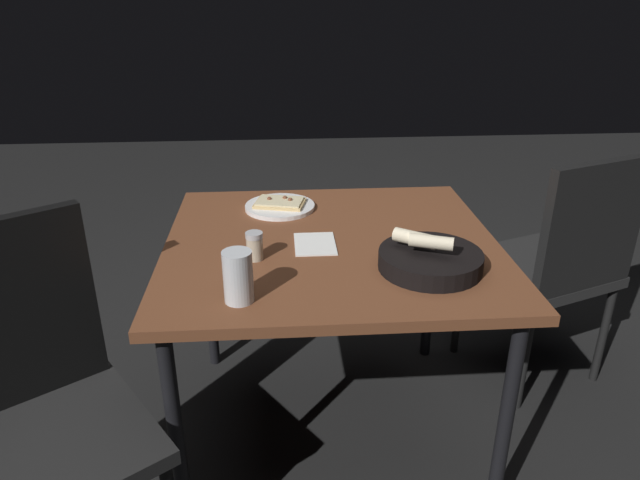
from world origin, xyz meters
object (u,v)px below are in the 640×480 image
object	(u,v)px
dining_table	(331,259)
chair_near	(33,394)
pizza_plate	(280,206)
pepper_shaker	(255,247)
chair_far	(558,258)
bread_basket	(430,259)
beer_glass	(238,279)

from	to	relation	value
dining_table	chair_near	distance (m)	0.87
dining_table	pizza_plate	xyz separation A→B (m)	(0.28, 0.15, 0.07)
pepper_shaker	chair_far	distance (m)	1.13
dining_table	pizza_plate	distance (m)	0.32
chair_far	bread_basket	bearing A→B (deg)	125.63
pepper_shaker	chair_far	size ratio (longest dim) A/B	0.09
dining_table	chair_far	size ratio (longest dim) A/B	1.09
beer_glass	chair_near	distance (m)	0.56
dining_table	pizza_plate	world-z (taller)	pizza_plate
chair_near	dining_table	bearing A→B (deg)	-61.09
pizza_plate	beer_glass	distance (m)	0.63
pizza_plate	pepper_shaker	world-z (taller)	pepper_shaker
pizza_plate	chair_near	bearing A→B (deg)	139.01
bread_basket	pepper_shaker	world-z (taller)	bread_basket
pepper_shaker	chair_far	xyz separation A→B (m)	(0.33, -1.05, -0.23)
chair_near	chair_far	bearing A→B (deg)	-68.25
pizza_plate	bread_basket	distance (m)	0.62
dining_table	chair_far	xyz separation A→B (m)	(0.22, -0.83, -0.13)
bread_basket	beer_glass	distance (m)	0.52
dining_table	bread_basket	size ratio (longest dim) A/B	3.54
beer_glass	pepper_shaker	distance (m)	0.23
pizza_plate	bread_basket	world-z (taller)	bread_basket
pepper_shaker	chair_near	distance (m)	0.65
dining_table	pizza_plate	size ratio (longest dim) A/B	4.17
pepper_shaker	chair_near	xyz separation A→B (m)	(-0.30, 0.53, -0.23)
chair_far	beer_glass	bearing A→B (deg)	117.06
pizza_plate	pepper_shaker	size ratio (longest dim) A/B	2.94
dining_table	pepper_shaker	distance (m)	0.27
pizza_plate	pepper_shaker	distance (m)	0.40
pizza_plate	chair_far	world-z (taller)	chair_far
bread_basket	beer_glass	world-z (taller)	beer_glass
beer_glass	pepper_shaker	bearing A→B (deg)	-7.80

